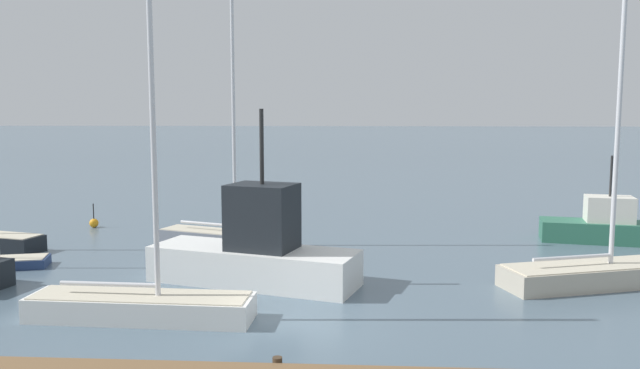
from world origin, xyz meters
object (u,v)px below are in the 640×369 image
at_px(sailboat_1, 597,269).
at_px(fishing_boat_1, 256,251).
at_px(sailboat_0, 226,231).
at_px(fishing_boat_0, 604,226).
at_px(channel_buoy_0, 94,223).
at_px(sailboat_3, 141,301).

distance_m(sailboat_1, fishing_boat_1, 12.92).
distance_m(sailboat_0, fishing_boat_0, 19.03).
relative_size(sailboat_0, channel_buoy_0, 10.19).
relative_size(sailboat_0, sailboat_1, 1.03).
height_order(sailboat_0, sailboat_1, sailboat_0).
bearing_deg(channel_buoy_0, sailboat_3, -61.83).
xyz_separation_m(sailboat_3, fishing_boat_1, (2.94, 4.33, 0.64)).
distance_m(sailboat_0, sailboat_3, 11.28).
bearing_deg(fishing_boat_0, sailboat_0, -163.36).
distance_m(sailboat_0, fishing_boat_1, 7.46).
bearing_deg(sailboat_3, channel_buoy_0, 120.30).
height_order(sailboat_0, fishing_boat_0, sailboat_0).
relative_size(sailboat_3, fishing_boat_1, 1.47).
bearing_deg(sailboat_1, fishing_boat_1, 164.95).
height_order(sailboat_1, fishing_boat_1, sailboat_1).
relative_size(fishing_boat_1, channel_buoy_0, 6.10).
relative_size(sailboat_0, fishing_boat_1, 1.67).
distance_m(sailboat_3, channel_buoy_0, 17.42).
height_order(sailboat_1, fishing_boat_0, sailboat_1).
bearing_deg(sailboat_0, channel_buoy_0, 173.68).
height_order(sailboat_3, channel_buoy_0, sailboat_3).
distance_m(sailboat_1, fishing_boat_0, 8.86).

